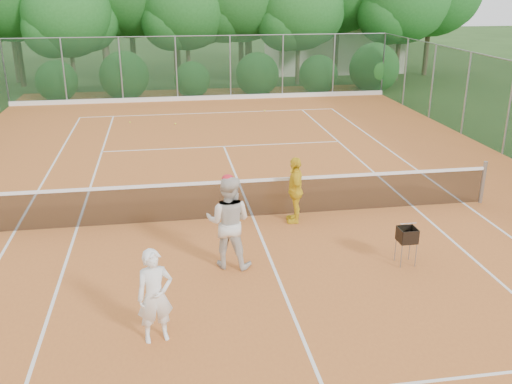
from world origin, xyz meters
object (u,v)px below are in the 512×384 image
player_white (155,296)px  player_center_grp (228,222)px  player_yellow (295,190)px  ball_hopper (407,236)px

player_white → player_center_grp: bearing=47.0°
player_yellow → ball_hopper: size_ratio=2.03×
ball_hopper → player_center_grp: bearing=-170.8°
player_yellow → player_center_grp: bearing=-33.5°
player_center_grp → ball_hopper: 3.55m
player_center_grp → player_white: bearing=-121.3°
player_white → ball_hopper: bearing=8.7°
player_center_grp → player_yellow: (1.79, 1.98, -0.15)m
player_white → ball_hopper: 5.24m
player_white → player_center_grp: 2.73m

